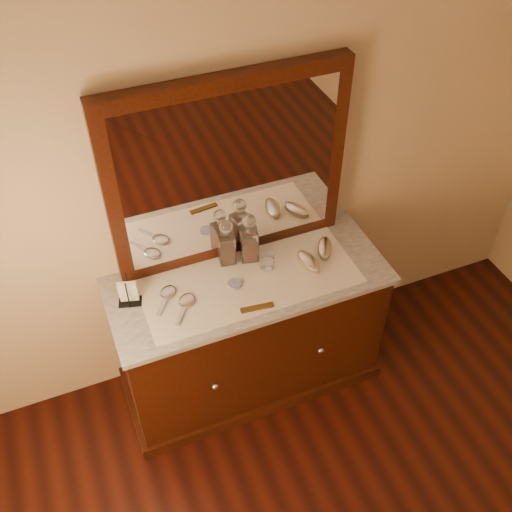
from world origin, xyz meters
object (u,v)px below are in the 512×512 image
napkin_rack (128,293)px  decanter_left (227,246)px  pin_dish (235,284)px  mirror_frame (229,172)px  hand_mirror_inner (186,303)px  brush_near (309,262)px  dresser_cabinet (249,333)px  brush_far (325,249)px  hand_mirror_outer (167,295)px  decanter_right (249,242)px  comb (257,308)px

napkin_rack → decanter_left: bearing=9.6°
pin_dish → decanter_left: bearing=81.8°
mirror_frame → hand_mirror_inner: bearing=-139.7°
mirror_frame → napkin_rack: size_ratio=7.17×
brush_near → dresser_cabinet: bearing=174.6°
brush_far → hand_mirror_outer: size_ratio=0.93×
napkin_rack → brush_far: bearing=-2.2°
decanter_left → brush_near: (0.38, -0.19, -0.08)m
mirror_frame → hand_mirror_inner: (-0.35, -0.29, -0.49)m
dresser_cabinet → decanter_right: decanter_right is taller
dresser_cabinet → mirror_frame: bearing=90.0°
dresser_cabinet → napkin_rack: 0.78m
napkin_rack → pin_dish: bearing=-9.5°
decanter_right → brush_near: decanter_right is taller
decanter_left → brush_near: size_ratio=1.48×
mirror_frame → decanter_right: bearing=-59.9°
pin_dish → hand_mirror_inner: hand_mirror_inner is taller
brush_far → brush_near: bearing=-153.8°
hand_mirror_outer → dresser_cabinet: bearing=-5.2°
brush_far → decanter_left: bearing=165.4°
decanter_left → hand_mirror_inner: size_ratio=1.36×
dresser_cabinet → comb: size_ratio=8.44×
hand_mirror_outer → decanter_left: bearing=18.8°
comb → decanter_right: (0.10, 0.34, 0.11)m
hand_mirror_outer → hand_mirror_inner: size_ratio=0.98×
comb → napkin_rack: (-0.56, 0.27, 0.06)m
mirror_frame → napkin_rack: mirror_frame is taller
pin_dish → hand_mirror_outer: 0.34m
mirror_frame → pin_dish: 0.56m
mirror_frame → decanter_left: 0.40m
napkin_rack → brush_near: (0.92, -0.10, -0.04)m
dresser_cabinet → decanter_right: (0.06, 0.14, 0.56)m
pin_dish → napkin_rack: 0.52m
decanter_right → hand_mirror_inner: decanter_right is taller
dresser_cabinet → hand_mirror_outer: hand_mirror_outer is taller
hand_mirror_outer → mirror_frame: bearing=26.4°
brush_near → pin_dish: bearing=177.9°
comb → hand_mirror_inner: size_ratio=0.83×
hand_mirror_inner → napkin_rack: bearing=154.3°
mirror_frame → decanter_left: bearing=-123.8°
decanter_left → brush_far: size_ratio=1.49×
decanter_right → pin_dish: bearing=-132.1°
dresser_cabinet → pin_dish: (-0.08, -0.02, 0.45)m
dresser_cabinet → decanter_left: size_ratio=5.16×
mirror_frame → dresser_cabinet: bearing=-90.0°
napkin_rack → decanter_left: (0.54, 0.09, 0.04)m
dresser_cabinet → decanter_right: bearing=67.0°
hand_mirror_outer → napkin_rack: bearing=169.8°
decanter_left → decanter_right: (0.12, -0.02, 0.01)m
brush_near → hand_mirror_inner: size_ratio=0.92×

